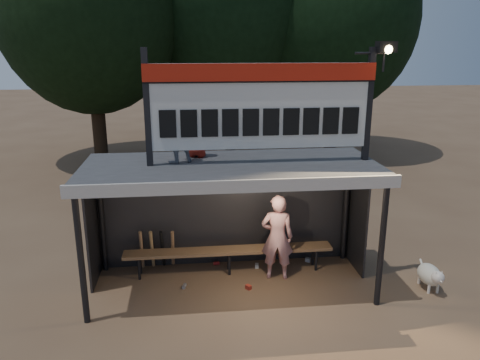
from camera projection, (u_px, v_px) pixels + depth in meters
name	position (u px, v px, depth m)	size (l,w,h in m)	color
ground	(232.00, 286.00, 8.58)	(80.00, 80.00, 0.00)	brown
player	(277.00, 237.00, 8.66)	(0.60, 0.39, 1.64)	silver
child_a	(176.00, 131.00, 7.84)	(0.52, 0.41, 1.07)	slate
child_b	(196.00, 130.00, 8.24)	(0.47, 0.30, 0.95)	maroon
dugout_shelter	(230.00, 186.00, 8.29)	(5.10, 2.08, 2.32)	#37383A
scoreboard_assembly	(264.00, 103.00, 7.70)	(4.10, 0.27, 1.99)	black
bench	(229.00, 251.00, 8.98)	(4.00, 0.35, 0.48)	brown
tree_left	(89.00, 6.00, 16.15)	(6.46, 6.46, 9.27)	#2E2014
tree_right	(337.00, 18.00, 17.66)	(6.08, 6.08, 8.72)	#301E15
dog	(430.00, 275.00, 8.39)	(0.36, 0.81, 0.49)	beige
bats	(157.00, 249.00, 9.10)	(0.68, 0.35, 0.84)	#956945
litter	(245.00, 272.00, 9.02)	(2.61, 1.13, 0.08)	#AC2C1D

